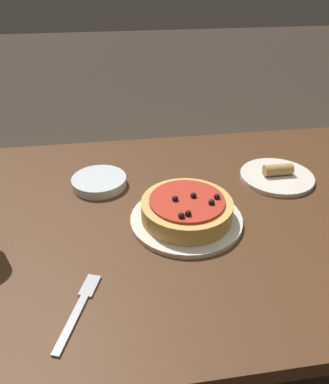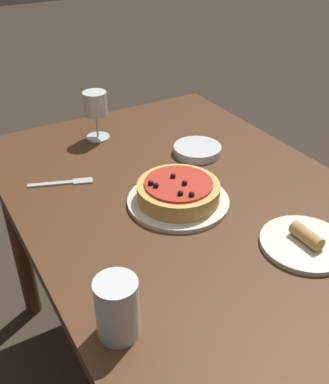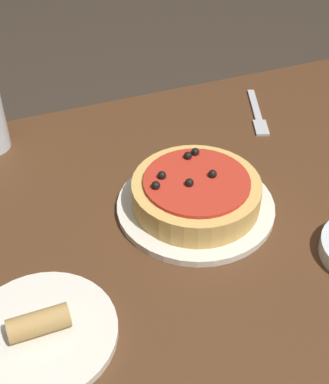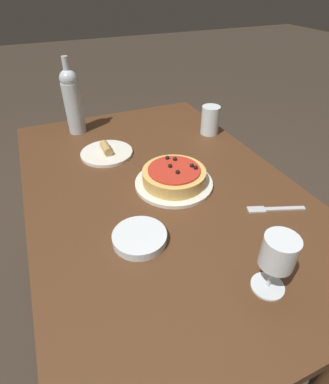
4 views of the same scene
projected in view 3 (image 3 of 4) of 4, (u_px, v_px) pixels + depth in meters
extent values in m
cube|color=#4C2D19|center=(192.00, 237.00, 0.86)|extent=(1.30, 0.85, 0.03)
cylinder|color=#4C2D19|center=(327.00, 192.00, 1.52)|extent=(0.06, 0.06, 0.71)
cylinder|color=silver|center=(195.00, 206.00, 0.88)|extent=(0.26, 0.26, 0.01)
cylinder|color=tan|center=(196.00, 193.00, 0.86)|extent=(0.21, 0.21, 0.04)
cylinder|color=#B72D1E|center=(197.00, 181.00, 0.84)|extent=(0.17, 0.17, 0.01)
sphere|color=black|center=(213.00, 174.00, 0.85)|extent=(0.01, 0.01, 0.01)
sphere|color=black|center=(195.00, 152.00, 0.89)|extent=(0.01, 0.01, 0.01)
sphere|color=black|center=(189.00, 183.00, 0.83)|extent=(0.01, 0.01, 0.01)
sphere|color=black|center=(188.00, 156.00, 0.88)|extent=(0.01, 0.01, 0.01)
sphere|color=black|center=(162.00, 175.00, 0.84)|extent=(0.01, 0.01, 0.01)
sphere|color=black|center=(156.00, 185.00, 0.83)|extent=(0.01, 0.01, 0.01)
cube|color=#B7B7BC|center=(255.00, 105.00, 1.13)|extent=(0.06, 0.12, 0.00)
cube|color=#B7B7BC|center=(261.00, 128.00, 1.06)|extent=(0.04, 0.06, 0.00)
cylinder|color=silver|center=(41.00, 333.00, 0.69)|extent=(0.20, 0.20, 0.01)
cylinder|color=#B2894C|center=(39.00, 323.00, 0.68)|extent=(0.08, 0.03, 0.03)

